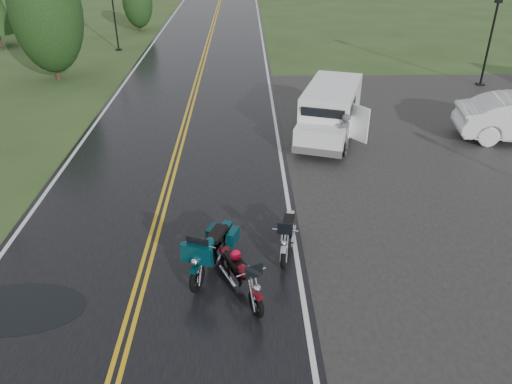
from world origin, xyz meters
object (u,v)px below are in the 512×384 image
motorcycle_red (256,295)px  motorcycle_silver (284,249)px  van_white (301,125)px  lamp_post_far_left (115,18)px  motorcycle_teal (196,268)px  lamp_post_far_right (490,41)px  person_at_van (343,136)px

motorcycle_red → motorcycle_silver: size_ratio=1.07×
motorcycle_red → van_white: bearing=54.0°
motorcycle_silver → lamp_post_far_left: size_ratio=0.49×
motorcycle_teal → lamp_post_far_right: bearing=69.8°
lamp_post_far_left → lamp_post_far_right: (20.51, -8.34, 0.23)m
motorcycle_silver → person_at_van: (2.58, 6.56, 0.21)m
motorcycle_teal → person_at_van: (4.63, 7.40, 0.12)m
motorcycle_red → motorcycle_silver: bearing=42.9°
motorcycle_silver → lamp_post_far_left: (-9.18, 23.54, 1.45)m
van_white → lamp_post_far_right: (10.22, 8.08, 1.26)m
person_at_van → lamp_post_far_right: lamp_post_far_right is taller
motorcycle_silver → person_at_van: bearing=78.8°
motorcycle_silver → lamp_post_far_right: bearing=63.6°
van_white → lamp_post_far_left: 19.41m
motorcycle_teal → motorcycle_silver: 2.21m
van_white → motorcycle_teal: bearing=-93.6°
motorcycle_silver → motorcycle_red: bearing=-102.4°
motorcycle_red → lamp_post_far_right: lamp_post_far_right is taller
lamp_post_far_left → motorcycle_red: bearing=-71.5°
motorcycle_teal → person_at_van: size_ratio=1.45×
lamp_post_far_left → lamp_post_far_right: 22.14m
person_at_van → lamp_post_far_right: bearing=-166.2°
motorcycle_teal → lamp_post_far_left: bearing=126.0°
van_white → person_at_van: van_white is taller
motorcycle_red → van_white: (1.82, 8.82, 0.38)m
person_at_van → lamp_post_far_left: (-11.77, 16.98, 1.24)m
motorcycle_teal → lamp_post_far_left: (-7.14, 24.37, 1.35)m
lamp_post_far_right → van_white: bearing=-141.7°
motorcycle_red → lamp_post_far_left: bearing=84.2°
motorcycle_silver → lamp_post_far_left: lamp_post_far_left is taller
motorcycle_teal → lamp_post_far_right: 20.94m
van_white → person_at_van: (1.47, -0.55, -0.20)m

